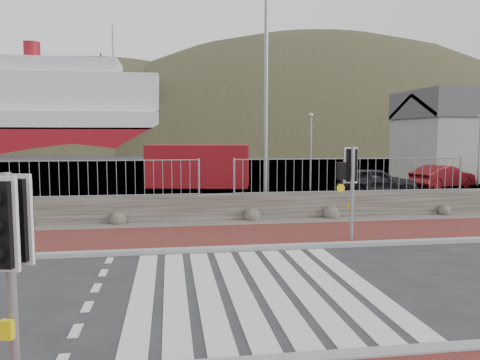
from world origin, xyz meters
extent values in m
plane|color=#28282B|center=(0.00, 0.00, 0.00)|extent=(220.00, 220.00, 0.00)
cube|color=maroon|center=(0.00, 4.50, 0.04)|extent=(40.00, 3.00, 0.08)
cube|color=gray|center=(0.00, 3.00, 0.05)|extent=(40.00, 0.25, 0.12)
cube|color=silver|center=(-2.10, 0.00, 0.01)|extent=(0.42, 5.60, 0.01)
cube|color=silver|center=(-1.50, 0.00, 0.01)|extent=(0.42, 5.60, 0.01)
cube|color=silver|center=(-0.90, 0.00, 0.01)|extent=(0.42, 5.60, 0.01)
cube|color=silver|center=(-0.30, 0.00, 0.01)|extent=(0.42, 5.60, 0.01)
cube|color=silver|center=(0.30, 0.00, 0.01)|extent=(0.42, 5.60, 0.01)
cube|color=silver|center=(0.90, 0.00, 0.01)|extent=(0.42, 5.60, 0.01)
cube|color=silver|center=(1.50, 0.00, 0.01)|extent=(0.42, 5.60, 0.01)
cube|color=silver|center=(2.10, 0.00, 0.01)|extent=(0.42, 5.60, 0.01)
cube|color=#59544C|center=(0.00, 6.50, 0.03)|extent=(40.00, 1.50, 0.06)
cube|color=#413D35|center=(0.00, 7.30, 0.45)|extent=(40.00, 0.60, 0.90)
cylinder|color=gray|center=(-4.80, 7.15, 2.10)|extent=(8.40, 0.04, 0.04)
cylinder|color=gray|center=(-0.60, 7.15, 1.50)|extent=(0.07, 0.07, 1.20)
cylinder|color=gray|center=(4.80, 7.15, 2.10)|extent=(8.40, 0.04, 0.04)
cylinder|color=gray|center=(0.60, 7.15, 1.50)|extent=(0.07, 0.07, 1.20)
cylinder|color=gray|center=(9.00, 7.15, 1.50)|extent=(0.07, 0.07, 1.20)
cube|color=#4C4C4F|center=(0.00, 27.90, 0.00)|extent=(120.00, 40.00, 0.50)
cube|color=#3F4C54|center=(0.00, 62.90, 0.00)|extent=(220.00, 50.00, 0.05)
cube|color=silver|center=(-18.00, 67.90, 9.00)|extent=(30.00, 12.00, 6.00)
cube|color=silver|center=(-18.00, 67.90, 13.00)|extent=(18.00, 10.00, 2.50)
cylinder|color=maroon|center=(-22.00, 67.90, 15.50)|extent=(2.40, 2.40, 3.00)
cylinder|color=gray|center=(-10.00, 67.90, 17.00)|extent=(0.30, 0.30, 6.00)
ellipsoid|color=#2F331F|center=(-15.00, 87.90, -20.00)|extent=(106.40, 68.40, 76.00)
ellipsoid|color=#2F331F|center=(30.00, 87.90, -26.00)|extent=(140.00, 90.00, 100.00)
cylinder|color=gray|center=(-3.20, -3.55, 1.28)|extent=(0.10, 0.10, 2.55)
cube|color=yellow|center=(-3.20, -3.55, 0.96)|extent=(0.14, 0.10, 0.20)
cube|color=black|center=(-3.20, -3.55, 2.05)|extent=(0.41, 0.31, 0.96)
sphere|color=#0CE53F|center=(-3.20, -3.55, 1.78)|extent=(0.14, 0.14, 0.14)
cylinder|color=gray|center=(3.34, 3.48, 1.31)|extent=(0.10, 0.10, 2.63)
cube|color=yellow|center=(3.34, 3.48, 0.98)|extent=(0.13, 0.08, 0.21)
cube|color=black|center=(3.34, 3.48, 2.11)|extent=(0.38, 0.23, 0.98)
sphere|color=#0CE53F|center=(3.34, 3.48, 1.83)|extent=(0.14, 0.14, 0.14)
cube|color=black|center=(3.01, 3.47, 1.97)|extent=(0.21, 0.15, 0.47)
cylinder|color=gray|center=(1.89, 8.10, 4.16)|extent=(0.15, 0.15, 8.31)
cube|color=maroon|center=(0.06, 18.12, 1.19)|extent=(6.06, 3.44, 2.38)
imported|color=black|center=(8.55, 13.13, 0.66)|extent=(4.15, 2.57, 1.32)
imported|color=#620E11|center=(13.28, 15.07, 0.64)|extent=(4.12, 2.57, 1.28)
camera|label=1|loc=(-1.57, -8.55, 2.93)|focal=35.00mm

